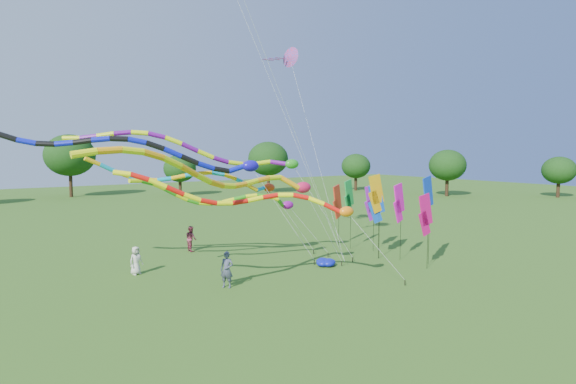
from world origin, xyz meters
TOP-DOWN VIEW (x-y plane):
  - ground at (0.00, 0.00)m, footprint 160.00×160.00m
  - tree_ring at (-3.69, 0.74)m, footprint 121.16×117.77m
  - tube_kite_red at (-4.20, 2.19)m, footprint 12.83×5.16m
  - tube_kite_orange at (-5.45, 2.39)m, footprint 15.14×3.78m
  - tube_kite_purple at (-4.48, 7.24)m, footprint 15.13×5.35m
  - tube_kite_blue at (-6.98, 7.82)m, footprint 15.59×5.42m
  - tube_kite_cyan at (-4.33, 8.02)m, footprint 13.71×1.57m
  - tube_kite_green at (-3.19, 6.93)m, footprint 12.21×1.58m
  - delta_kite_high_c at (2.62, 9.98)m, footprint 3.02×6.82m
  - banner_pole_violet at (6.81, 6.28)m, footprint 1.16×0.16m
  - banner_pole_red at (6.10, 8.99)m, footprint 1.12×0.46m
  - banner_pole_green at (5.99, 7.62)m, footprint 1.14×0.39m
  - banner_pole_magenta_b at (6.33, 3.33)m, footprint 1.16×0.25m
  - banner_pole_blue_b at (6.85, 1.54)m, footprint 1.16×0.24m
  - banner_pole_orange at (5.43, 4.44)m, footprint 1.15×0.32m
  - banner_pole_blue_a at (5.50, 4.48)m, footprint 1.11×0.50m
  - banner_pole_magenta_a at (5.93, 0.93)m, footprint 1.16×0.12m
  - blue_nylon_heap at (1.56, 4.55)m, footprint 1.49×1.34m
  - person_a at (-8.31, 9.18)m, footprint 0.88×0.70m
  - person_b at (-5.31, 4.02)m, footprint 0.77×0.80m
  - person_c at (-3.33, 13.23)m, footprint 0.68×0.86m

SIDE VIEW (x-z plane):
  - ground at x=0.00m, z-range 0.00..0.00m
  - blue_nylon_heap at x=1.56m, z-range -0.02..0.43m
  - person_a at x=-8.31m, z-range 0.00..1.58m
  - person_c at x=-3.33m, z-range 0.00..1.74m
  - person_b at x=-5.31m, z-range 0.00..1.84m
  - banner_pole_magenta_a at x=5.93m, z-range 0.96..5.41m
  - banner_pole_red at x=6.10m, z-range 0.97..5.44m
  - banner_pole_violet at x=6.81m, z-range 1.04..5.63m
  - banner_pole_blue_a at x=5.50m, z-range 1.13..5.92m
  - banner_pole_magenta_b at x=6.33m, z-range 1.18..6.06m
  - banner_pole_green at x=5.99m, z-range 1.19..6.10m
  - banner_pole_blue_b at x=6.85m, z-range 1.43..6.84m
  - tube_kite_green at x=-3.19m, z-range 1.14..7.15m
  - banner_pole_orange at x=5.43m, z-range 1.44..6.86m
  - tube_kite_red at x=-4.20m, z-range 1.26..7.86m
  - tube_kite_cyan at x=-4.33m, z-range 1.66..8.72m
  - tree_ring at x=-3.69m, z-range 0.74..10.46m
  - tube_kite_orange at x=-5.45m, z-range 1.82..9.49m
  - tube_kite_blue at x=-6.98m, z-range 2.48..10.87m
  - tube_kite_purple at x=-4.48m, z-range 2.48..11.07m
  - delta_kite_high_c at x=2.62m, z-range 6.01..20.34m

